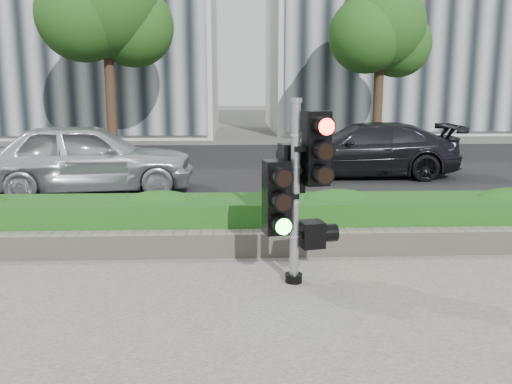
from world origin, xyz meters
TOP-DOWN VIEW (x-y plane):
  - ground at (0.00, 0.00)m, footprint 120.00×120.00m
  - road at (0.00, 10.00)m, footprint 60.00×13.00m
  - curb at (0.00, 3.15)m, footprint 60.00×0.25m
  - stone_wall at (0.00, 1.90)m, footprint 12.00×0.32m
  - hedge at (0.00, 2.55)m, footprint 12.00×1.00m
  - building_right at (11.00, 25.00)m, footprint 18.00×10.00m
  - tree_left at (-4.52, 14.56)m, footprint 4.61×4.03m
  - tree_right at (5.48, 15.55)m, footprint 4.10×3.58m
  - traffic_signal at (0.66, 0.83)m, footprint 0.80×0.65m
  - car_silver at (-3.35, 6.67)m, footprint 4.90×2.51m
  - car_dark at (3.35, 8.64)m, footprint 4.96×2.17m

SIDE VIEW (x-z plane):
  - ground at x=0.00m, z-range 0.00..0.00m
  - road at x=0.00m, z-range 0.00..0.02m
  - curb at x=0.00m, z-range 0.00..0.12m
  - stone_wall at x=0.00m, z-range 0.03..0.37m
  - hedge at x=0.00m, z-range 0.03..0.71m
  - car_dark at x=3.35m, z-range 0.02..1.44m
  - car_silver at x=-3.35m, z-range 0.02..1.61m
  - traffic_signal at x=0.66m, z-range 0.15..2.37m
  - tree_right at x=5.48m, z-range 1.22..7.75m
  - tree_left at x=-4.52m, z-range 1.37..8.72m
  - building_right at x=11.00m, z-range 0.00..12.00m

